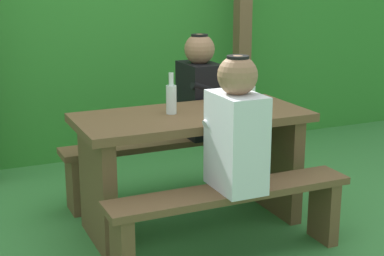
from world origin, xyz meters
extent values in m
plane|color=#3D8640|center=(0.00, 0.00, 0.00)|extent=(12.00, 12.00, 0.00)
cube|color=#31842D|center=(0.00, 2.15, 1.12)|extent=(6.40, 1.10, 2.23)
cube|color=brown|center=(1.08, 1.35, 1.01)|extent=(0.12, 0.12, 2.02)
cube|color=brown|center=(0.00, 0.00, 0.70)|extent=(1.40, 0.64, 0.05)
cube|color=brown|center=(-0.60, 0.00, 0.34)|extent=(0.08, 0.54, 0.68)
cube|color=brown|center=(0.60, 0.00, 0.34)|extent=(0.08, 0.54, 0.68)
cube|color=brown|center=(0.00, -0.52, 0.40)|extent=(1.40, 0.24, 0.04)
cube|color=brown|center=(-0.62, -0.52, 0.19)|extent=(0.07, 0.22, 0.38)
cube|color=brown|center=(0.62, -0.52, 0.19)|extent=(0.07, 0.22, 0.38)
cube|color=brown|center=(0.00, 0.52, 0.40)|extent=(1.40, 0.24, 0.04)
cube|color=brown|center=(-0.62, 0.52, 0.19)|extent=(0.07, 0.22, 0.38)
cube|color=brown|center=(0.62, 0.52, 0.19)|extent=(0.07, 0.22, 0.38)
cube|color=silver|center=(0.02, -0.52, 0.68)|extent=(0.22, 0.34, 0.52)
sphere|color=#936B4C|center=(0.02, -0.52, 1.04)|extent=(0.21, 0.21, 0.21)
cylinder|color=black|center=(0.02, -0.52, 1.13)|extent=(0.12, 0.12, 0.02)
cylinder|color=silver|center=(0.02, -0.38, 0.79)|extent=(0.25, 0.07, 0.15)
cube|color=black|center=(0.29, 0.52, 0.68)|extent=(0.22, 0.34, 0.52)
sphere|color=#936B4C|center=(0.29, 0.52, 1.04)|extent=(0.21, 0.21, 0.21)
cylinder|color=black|center=(0.29, 0.52, 1.13)|extent=(0.12, 0.12, 0.02)
cylinder|color=black|center=(0.29, 0.38, 0.79)|extent=(0.25, 0.07, 0.15)
cylinder|color=silver|center=(0.24, 0.06, 0.77)|extent=(0.07, 0.07, 0.08)
cylinder|color=silver|center=(-0.12, 0.04, 0.81)|extent=(0.06, 0.06, 0.17)
cylinder|color=silver|center=(-0.12, 0.04, 0.94)|extent=(0.03, 0.03, 0.08)
cylinder|color=silver|center=(0.34, -0.10, 0.80)|extent=(0.06, 0.06, 0.15)
cylinder|color=silver|center=(0.34, -0.10, 0.91)|extent=(0.03, 0.03, 0.06)
camera|label=1|loc=(-1.41, -3.14, 1.55)|focal=55.18mm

